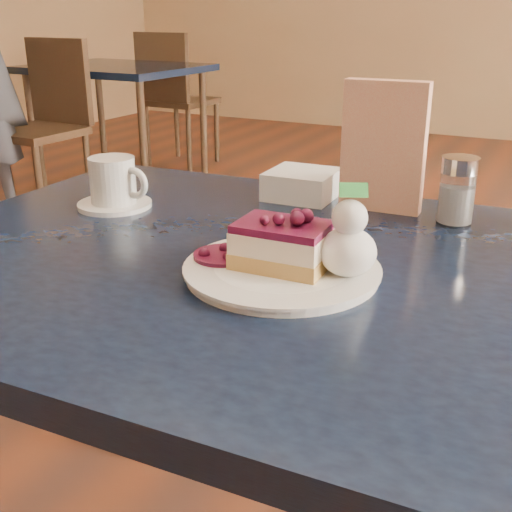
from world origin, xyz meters
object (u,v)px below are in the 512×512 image
at_px(bg_table_far_left, 123,174).
at_px(coffee_set, 114,185).
at_px(main_table, 295,314).
at_px(dessert_plate, 282,271).
at_px(cheesecake_slice, 282,245).

bearing_deg(bg_table_far_left, coffee_set, -49.43).
xyz_separation_m(main_table, dessert_plate, (0.00, -0.05, 0.08)).
bearing_deg(dessert_plate, main_table, 92.31).
distance_m(dessert_plate, cheesecake_slice, 0.03).
distance_m(cheesecake_slice, coffee_set, 0.40).
distance_m(cheesecake_slice, bg_table_far_left, 3.33).
bearing_deg(dessert_plate, coffee_set, 159.45).
relative_size(dessert_plate, cheesecake_slice, 2.05).
height_order(cheesecake_slice, bg_table_far_left, cheesecake_slice).
bearing_deg(coffee_set, cheesecake_slice, -20.55).
relative_size(coffee_set, bg_table_far_left, 0.08).
xyz_separation_m(dessert_plate, bg_table_far_left, (-2.21, 2.40, -0.65)).
bearing_deg(coffee_set, main_table, -14.02).
height_order(coffee_set, bg_table_far_left, coffee_set).
bearing_deg(main_table, bg_table_far_left, 130.84).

